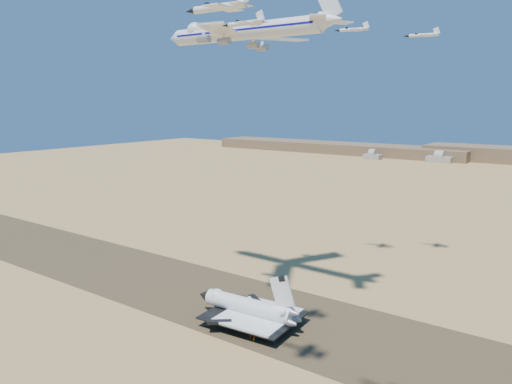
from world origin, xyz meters
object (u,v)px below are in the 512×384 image
Objects in this scene: crew_a at (258,331)px; crew_b at (254,339)px; shuttle at (248,308)px; chase_jet_a at (245,23)px; chase_jet_e at (423,35)px; chase_jet_b at (218,7)px; chase_jet_d at (353,29)px; crew_c at (250,337)px; carrier_747 at (238,32)px.

crew_b is (1.96, -4.93, -0.04)m from crew_a.
chase_jet_a is (14.18, -19.94, 88.76)m from shuttle.
chase_jet_e reaches higher than shuttle.
chase_jet_d reaches higher than chase_jet_b.
chase_jet_e reaches higher than chase_jet_a.
chase_jet_a is at bearing -174.41° from crew_a.
chase_jet_d is at bearing -148.67° from chase_jet_e.
chase_jet_a is 0.94× the size of chase_jet_d.
shuttle is 133.37m from chase_jet_e.
crew_c is (0.05, -4.43, -0.04)m from crew_a.
crew_a is 0.13× the size of chase_jet_e.
crew_a is 0.12× the size of chase_jet_b.
crew_a is 5.30m from crew_b.
chase_jet_d is at bearing 99.08° from chase_jet_a.
chase_jet_e is at bearing 29.20° from chase_jet_d.
crew_c is at bearing -94.80° from chase_jet_d.
shuttle is 97.43m from carrier_747.
crew_a is 0.13× the size of chase_jet_d.
chase_jet_b is at bearing -54.57° from carrier_747.
crew_b is 99.86m from chase_jet_b.
chase_jet_d is at bearing -12.65° from crew_a.
carrier_747 is 41.16× the size of crew_c.
crew_a reaches higher than crew_c.
carrier_747 is 39.29× the size of crew_a.
crew_b is 130.58m from chase_jet_d.
chase_jet_e is at bearing -29.05° from crew_b.
shuttle is 12.91m from crew_c.
crew_b is at bearing 113.58° from chase_jet_b.
chase_jet_d is 0.99× the size of chase_jet_e.
chase_jet_e is at bearing 70.52° from shuttle.
chase_jet_b reaches higher than crew_b.
chase_jet_b is at bearing -63.01° from chase_jet_a.
crew_a is at bearing -94.58° from chase_jet_d.
crew_a is 1.04× the size of crew_b.
chase_jet_d is at bearing -14.69° from crew_b.
crew_c is 0.13× the size of chase_jet_a.
carrier_747 is 5.08× the size of chase_jet_d.
chase_jet_d reaches higher than chase_jet_e.
chase_jet_a reaches higher than shuttle.
crew_c is 93.88m from chase_jet_a.
chase_jet_e reaches higher than chase_jet_b.
chase_jet_e is at bearing 89.02° from chase_jet_b.
shuttle is at bearing -46.12° from carrier_747.
chase_jet_a is 27.18m from chase_jet_b.
chase_jet_d is at bearing 84.69° from shuttle.
shuttle is at bearing 126.67° from chase_jet_a.
chase_jet_b is (16.21, -34.63, 92.25)m from crew_b.
chase_jet_d reaches higher than chase_jet_a.
chase_jet_d reaches higher than crew_c.
crew_b is 0.11× the size of chase_jet_b.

